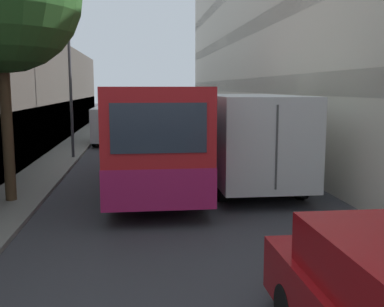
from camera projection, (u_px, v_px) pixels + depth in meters
name	position (u px, v px, depth m)	size (l,w,h in m)	color
ground_plane	(178.00, 188.00, 13.66)	(150.00, 150.00, 0.00)	#38383D
sidewalk_left	(25.00, 190.00, 13.13)	(1.62, 60.00, 0.11)	gray
bus	(152.00, 132.00, 14.42)	(2.48, 10.34, 3.04)	red
box_truck	(241.00, 134.00, 14.36)	(2.43, 7.77, 2.80)	silver
panel_van	(111.00, 123.00, 24.45)	(1.83, 4.52, 1.96)	#BCBCC1
street_lamp	(69.00, 43.00, 18.33)	(0.36, 0.80, 6.83)	#38383D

